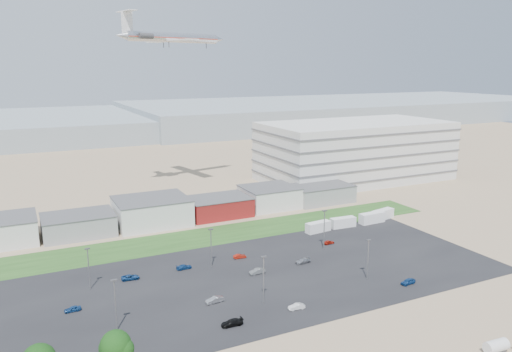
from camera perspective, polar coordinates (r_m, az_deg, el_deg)
ground at (r=100.98m, az=2.35°, el=-16.17°), size 700.00×700.00×0.00m
parking_lot at (r=119.00m, az=-0.16°, el=-11.53°), size 120.00×50.00×0.01m
grass_strip at (r=144.90m, az=-7.54°, el=-7.16°), size 160.00×16.00×0.02m
hills_backdrop at (r=403.79m, az=-14.20°, el=5.81°), size 700.00×200.00×9.00m
building_row at (r=157.37m, az=-15.71°, el=-4.41°), size 170.00×20.00×8.00m
parking_garage at (r=220.71m, az=11.27°, el=2.84°), size 80.00×40.00×25.00m
storage_tank_nw at (r=99.60m, az=25.75°, el=-17.09°), size 4.38×2.38×2.56m
box_trailer_a at (r=150.53m, az=7.12°, el=-5.79°), size 8.26×3.40×3.01m
box_trailer_b at (r=155.90m, az=9.91°, el=-5.24°), size 8.18×2.99×3.02m
box_trailer_c at (r=161.89m, az=13.11°, el=-4.68°), size 8.75×3.04×3.25m
box_trailer_d at (r=166.68m, az=14.28°, el=-4.27°), size 8.68×4.27×3.12m
tree_right at (r=87.57m, az=-15.72°, el=-18.46°), size 5.37×5.37×8.05m
tree_near at (r=89.73m, az=-16.37°, el=-18.55°), size 3.82×3.82×5.74m
lightpole_front_l at (r=98.83m, az=-15.76°, el=-14.03°), size 1.19×0.50×10.12m
lightpole_front_m at (r=104.94m, az=0.86°, el=-11.82°), size 1.23×0.51×10.43m
lightpole_front_r at (r=119.47m, az=12.66°, el=-9.27°), size 1.12×0.47×9.54m
lightpole_back_l at (r=117.38m, az=-18.57°, el=-10.03°), size 1.12×0.47×9.56m
lightpole_back_m at (r=123.75m, az=-5.15°, el=-8.19°), size 1.14×0.48×9.72m
lightpole_back_r at (r=135.70m, az=7.79°, el=-6.12°), size 1.28×0.53×10.87m
airliner at (r=196.45m, az=-9.43°, el=15.35°), size 51.14×39.96×13.49m
parked_car_2 at (r=120.49m, az=16.98°, el=-11.46°), size 3.89×1.94×1.28m
parked_car_3 at (r=98.96m, az=-2.76°, el=-16.40°), size 4.38×1.96×1.25m
parked_car_4 at (r=107.60m, az=-4.74°, el=-13.92°), size 3.96×1.64×1.28m
parked_car_5 at (r=110.27m, az=-20.23°, el=-14.06°), size 3.28×1.38×1.11m
parked_car_6 at (r=124.64m, az=-8.22°, el=-10.24°), size 3.90×1.77×1.11m
parked_car_7 at (r=120.74m, az=0.13°, el=-10.83°), size 3.94×1.49×1.28m
parked_car_8 at (r=141.13m, az=8.32°, el=-7.50°), size 3.26×1.42×1.09m
parked_car_9 at (r=121.28m, az=-14.17°, el=-11.16°), size 4.33×2.38×1.15m
parked_car_11 at (r=129.94m, az=-1.87°, el=-9.15°), size 3.41×1.50×1.09m
parked_car_12 at (r=127.38m, az=5.39°, el=-9.63°), size 4.27×2.00×1.21m
parked_car_13 at (r=105.04m, az=4.66°, el=-14.65°), size 3.57×1.57×1.14m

